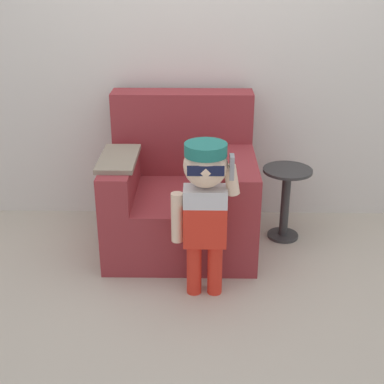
% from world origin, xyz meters
% --- Properties ---
extents(ground_plane, '(10.00, 10.00, 0.00)m').
position_xyz_m(ground_plane, '(0.00, 0.00, 0.00)').
color(ground_plane, '#BCB29E').
extents(wall_back, '(10.00, 0.05, 2.60)m').
position_xyz_m(wall_back, '(0.00, 0.74, 1.30)').
color(wall_back, silver).
rests_on(wall_back, ground_plane).
extents(armchair, '(0.98, 0.89, 0.98)m').
position_xyz_m(armchair, '(-0.14, 0.29, 0.35)').
color(armchair, maroon).
rests_on(armchair, ground_plane).
extents(person_child, '(0.38, 0.28, 0.92)m').
position_xyz_m(person_child, '(0.01, -0.37, 0.61)').
color(person_child, red).
rests_on(person_child, ground_plane).
extents(side_table, '(0.33, 0.33, 0.51)m').
position_xyz_m(side_table, '(0.57, 0.33, 0.31)').
color(side_table, '#333333').
rests_on(side_table, ground_plane).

